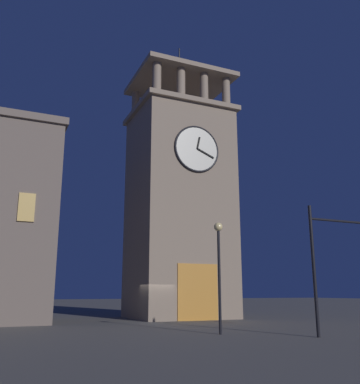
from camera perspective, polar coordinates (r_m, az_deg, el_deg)
ground_plane at (r=30.80m, az=-3.54°, el=-17.01°), size 200.00×200.00×0.00m
clocktower at (r=35.10m, az=-0.09°, el=-1.75°), size 8.10×7.32×23.60m
traffic_signal_near at (r=21.79m, az=19.96°, el=-7.37°), size 4.01×0.41×6.03m
street_lamp at (r=21.42m, az=5.26°, el=-8.53°), size 0.44×0.44×5.42m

